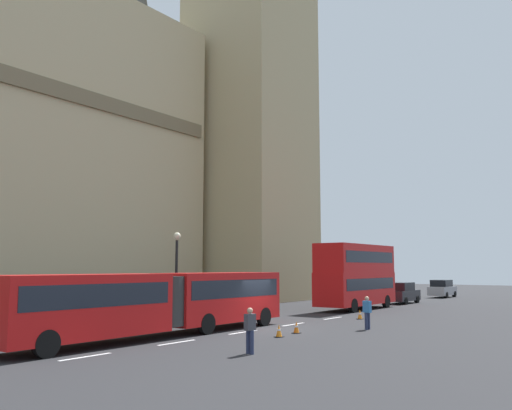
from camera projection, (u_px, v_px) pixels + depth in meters
ground_plane at (268, 328)px, 28.51m from camera, size 160.00×160.00×0.00m
lane_centre_marking at (212, 337)px, 24.95m from camera, size 25.20×0.16×0.01m
articulated_bus at (160, 299)px, 25.20m from camera, size 16.08×2.54×2.90m
double_decker_bus at (356, 274)px, 41.66m from camera, size 9.10×2.54×4.90m
sedan_lead at (402, 293)px, 48.25m from camera, size 4.40×1.86×1.85m
sedan_trailing at (442, 289)px, 57.96m from camera, size 4.40×1.86×1.85m
traffic_cone_west at (279, 331)px, 24.96m from camera, size 0.36×0.36×0.58m
traffic_cone_middle at (296, 327)px, 26.43m from camera, size 0.36×0.36×0.58m
traffic_cone_east at (360, 315)px, 33.62m from camera, size 0.36×0.36×0.58m
street_lamp at (176, 269)px, 32.47m from camera, size 0.44×0.44×5.27m
pedestrian_near_cones at (250, 329)px, 20.19m from camera, size 0.44×0.36×1.69m
pedestrian_by_kerb at (367, 312)px, 28.11m from camera, size 0.36×0.44×1.69m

